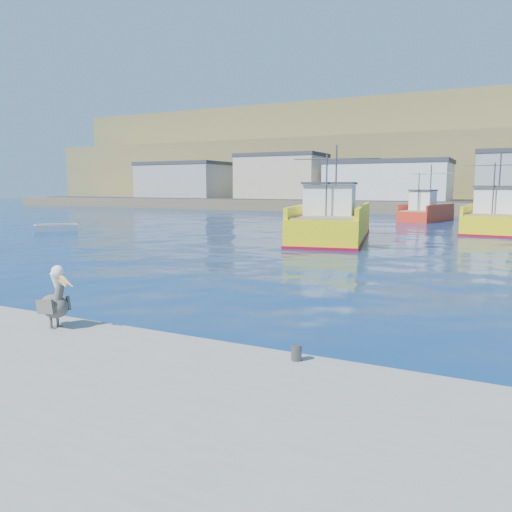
{
  "coord_description": "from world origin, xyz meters",
  "views": [
    {
      "loc": [
        6.35,
        -11.85,
        3.77
      ],
      "look_at": [
        -1.34,
        3.61,
        1.34
      ],
      "focal_mm": 35.0,
      "sensor_mm": 36.0,
      "label": 1
    }
  ],
  "objects_px": {
    "trawler_yellow_a": "(332,223)",
    "skiff_left": "(56,228)",
    "trawler_yellow_b": "(495,219)",
    "boat_orange": "(426,211)",
    "pelican": "(55,301)"
  },
  "relations": [
    {
      "from": "pelican",
      "to": "skiff_left",
      "type": "bearing_deg",
      "value": 138.19
    },
    {
      "from": "skiff_left",
      "to": "pelican",
      "type": "bearing_deg",
      "value": -41.81
    },
    {
      "from": "boat_orange",
      "to": "pelican",
      "type": "bearing_deg",
      "value": -91.7
    },
    {
      "from": "skiff_left",
      "to": "pelican",
      "type": "height_order",
      "value": "pelican"
    },
    {
      "from": "trawler_yellow_b",
      "to": "boat_orange",
      "type": "distance_m",
      "value": 13.06
    },
    {
      "from": "trawler_yellow_b",
      "to": "pelican",
      "type": "relative_size",
      "value": 8.24
    },
    {
      "from": "trawler_yellow_a",
      "to": "boat_orange",
      "type": "distance_m",
      "value": 23.09
    },
    {
      "from": "pelican",
      "to": "trawler_yellow_b",
      "type": "bearing_deg",
      "value": 77.39
    },
    {
      "from": "boat_orange",
      "to": "trawler_yellow_a",
      "type": "bearing_deg",
      "value": -98.06
    },
    {
      "from": "trawler_yellow_a",
      "to": "skiff_left",
      "type": "xyz_separation_m",
      "value": [
        -22.85,
        -4.26,
        -0.94
      ]
    },
    {
      "from": "trawler_yellow_b",
      "to": "skiff_left",
      "type": "height_order",
      "value": "trawler_yellow_b"
    },
    {
      "from": "trawler_yellow_a",
      "to": "skiff_left",
      "type": "bearing_deg",
      "value": -169.44
    },
    {
      "from": "skiff_left",
      "to": "trawler_yellow_b",
      "type": "bearing_deg",
      "value": 25.96
    },
    {
      "from": "trawler_yellow_a",
      "to": "trawler_yellow_b",
      "type": "xyz_separation_m",
      "value": [
        10.32,
        11.89,
        -0.1
      ]
    },
    {
      "from": "boat_orange",
      "to": "skiff_left",
      "type": "xyz_separation_m",
      "value": [
        -26.08,
        -27.12,
        -0.81
      ]
    }
  ]
}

